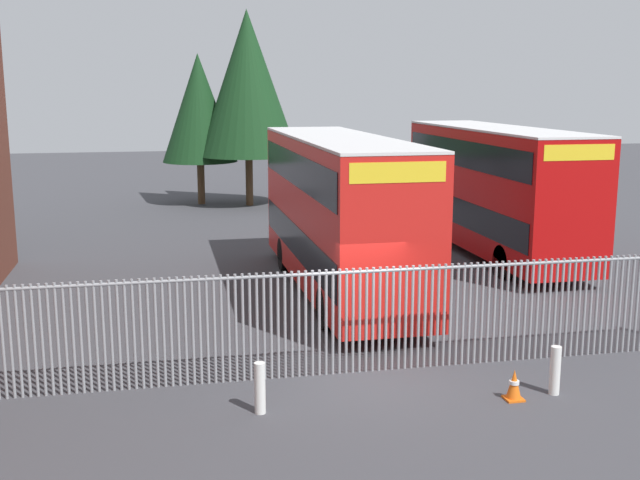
# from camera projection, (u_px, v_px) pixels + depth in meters

# --- Properties ---
(ground_plane) EXTENTS (100.00, 100.00, 0.00)m
(ground_plane) POSITION_uv_depth(u_px,v_px,m) (293.00, 279.00, 23.72)
(ground_plane) COLOR #3D3D42
(palisade_fence) EXTENTS (15.79, 0.14, 2.35)m
(palisade_fence) POSITION_uv_depth(u_px,v_px,m) (366.00, 316.00, 15.83)
(palisade_fence) COLOR gray
(palisade_fence) RESTS_ON ground
(double_decker_bus_near_gate) EXTENTS (2.54, 10.81, 4.42)m
(double_decker_bus_near_gate) POSITION_uv_depth(u_px,v_px,m) (339.00, 208.00, 21.86)
(double_decker_bus_near_gate) COLOR red
(double_decker_bus_near_gate) RESTS_ON ground
(double_decker_bus_behind_fence_left) EXTENTS (2.54, 10.81, 4.42)m
(double_decker_bus_behind_fence_left) POSITION_uv_depth(u_px,v_px,m) (495.00, 186.00, 26.84)
(double_decker_bus_behind_fence_left) COLOR #B70C0C
(double_decker_bus_behind_fence_left) RESTS_ON ground
(bollard_near_left) EXTENTS (0.20, 0.20, 0.95)m
(bollard_near_left) POSITION_uv_depth(u_px,v_px,m) (260.00, 388.00, 13.93)
(bollard_near_left) COLOR silver
(bollard_near_left) RESTS_ON ground
(bollard_center_front) EXTENTS (0.20, 0.20, 0.95)m
(bollard_center_front) POSITION_uv_depth(u_px,v_px,m) (555.00, 370.00, 14.79)
(bollard_center_front) COLOR silver
(bollard_center_front) RESTS_ON ground
(traffic_cone_by_gate) EXTENTS (0.34, 0.34, 0.59)m
(traffic_cone_by_gate) POSITION_uv_depth(u_px,v_px,m) (514.00, 385.00, 14.56)
(traffic_cone_by_gate) COLOR orange
(traffic_cone_by_gate) RESTS_ON ground
(tree_tall_back) EXTENTS (3.68, 3.68, 7.38)m
(tree_tall_back) POSITION_uv_depth(u_px,v_px,m) (199.00, 108.00, 38.12)
(tree_tall_back) COLOR #4C3823
(tree_tall_back) RESTS_ON ground
(tree_short_side) EXTENTS (4.86, 4.86, 9.41)m
(tree_short_side) POSITION_uv_depth(u_px,v_px,m) (248.00, 84.00, 37.47)
(tree_short_side) COLOR #4C3823
(tree_short_side) RESTS_ON ground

